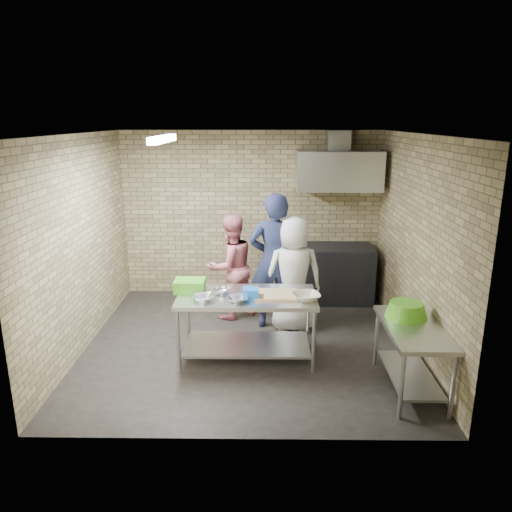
{
  "coord_description": "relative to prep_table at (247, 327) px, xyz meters",
  "views": [
    {
      "loc": [
        0.18,
        -5.9,
        2.88
      ],
      "look_at": [
        0.1,
        0.2,
        1.15
      ],
      "focal_mm": 34.23,
      "sensor_mm": 36.0,
      "label": 1
    }
  ],
  "objects": [
    {
      "name": "blue_tub",
      "position": [
        0.05,
        -0.1,
        0.48
      ],
      "size": [
        0.18,
        0.18,
        0.12
      ],
      "primitive_type": "cube",
      "color": "blue",
      "rests_on": "prep_table"
    },
    {
      "name": "right_wall",
      "position": [
        2.1,
        0.4,
        0.93
      ],
      "size": [
        0.06,
        4.0,
        2.7
      ],
      "primitive_type": "cube",
      "color": "tan",
      "rests_on": "ground"
    },
    {
      "name": "bottle_red",
      "position": [
        1.4,
        2.29,
        1.61
      ],
      "size": [
        0.07,
        0.07,
        0.18
      ],
      "primitive_type": "cylinder",
      "color": "#B22619",
      "rests_on": "wall_shelf"
    },
    {
      "name": "bottle_green",
      "position": [
        1.8,
        2.29,
        1.6
      ],
      "size": [
        0.06,
        0.06,
        0.15
      ],
      "primitive_type": "cylinder",
      "color": "green",
      "rests_on": "wall_shelf"
    },
    {
      "name": "green_basin",
      "position": [
        1.78,
        -0.45,
        0.42
      ],
      "size": [
        0.46,
        0.46,
        0.17
      ],
      "primitive_type": null,
      "color": "#59C626",
      "rests_on": "side_counter"
    },
    {
      "name": "prep_table",
      "position": [
        0.0,
        0.0,
        0.0
      ],
      "size": [
        1.66,
        0.83,
        0.83
      ],
      "primitive_type": "cube",
      "color": "silver",
      "rests_on": "floor"
    },
    {
      "name": "ceiling",
      "position": [
        0.0,
        0.4,
        2.28
      ],
      "size": [
        4.2,
        4.2,
        0.0
      ],
      "primitive_type": "plane",
      "rotation": [
        3.14,
        0.0,
        0.0
      ],
      "color": "black",
      "rests_on": "ground"
    },
    {
      "name": "back_wall",
      "position": [
        0.0,
        2.4,
        0.93
      ],
      "size": [
        4.2,
        0.06,
        2.7
      ],
      "primitive_type": "cube",
      "color": "tan",
      "rests_on": "ground"
    },
    {
      "name": "mixing_bowl_b",
      "position": [
        -0.3,
        0.05,
        0.45
      ],
      "size": [
        0.24,
        0.24,
        0.06
      ],
      "primitive_type": "imported",
      "rotation": [
        0.0,
        0.0,
        0.23
      ],
      "color": "silver",
      "rests_on": "prep_table"
    },
    {
      "name": "floor",
      "position": [
        0.0,
        0.4,
        -0.42
      ],
      "size": [
        4.2,
        4.2,
        0.0
      ],
      "primitive_type": "plane",
      "color": "black",
      "rests_on": "ground"
    },
    {
      "name": "stove",
      "position": [
        1.35,
        2.05,
        0.03
      ],
      "size": [
        1.2,
        0.7,
        0.9
      ],
      "primitive_type": "cube",
      "color": "black",
      "rests_on": "floor"
    },
    {
      "name": "woman_white",
      "position": [
        0.62,
        0.88,
        0.4
      ],
      "size": [
        0.84,
        0.6,
        1.62
      ],
      "primitive_type": "imported",
      "rotation": [
        0.0,
        0.0,
        3.25
      ],
      "color": "silver",
      "rests_on": "floor"
    },
    {
      "name": "left_wall",
      "position": [
        -2.1,
        0.4,
        0.93
      ],
      "size": [
        0.06,
        4.0,
        2.7
      ],
      "primitive_type": "cube",
      "color": "tan",
      "rests_on": "ground"
    },
    {
      "name": "front_wall",
      "position": [
        0.0,
        -1.6,
        0.93
      ],
      "size": [
        4.2,
        0.06,
        2.7
      ],
      "primitive_type": "cube",
      "color": "tan",
      "rests_on": "ground"
    },
    {
      "name": "wall_shelf",
      "position": [
        1.65,
        2.29,
        1.5
      ],
      "size": [
        0.8,
        0.2,
        0.04
      ],
      "primitive_type": "cube",
      "color": "#3F2B19",
      "rests_on": "back_wall"
    },
    {
      "name": "woman_pink",
      "position": [
        -0.27,
        1.33,
        0.36
      ],
      "size": [
        0.95,
        0.9,
        1.55
      ],
      "primitive_type": "imported",
      "rotation": [
        0.0,
        0.0,
        3.72
      ],
      "color": "#CA6B75",
      "rests_on": "floor"
    },
    {
      "name": "man_navy",
      "position": [
        0.35,
        1.0,
        0.54
      ],
      "size": [
        0.73,
        0.51,
        1.92
      ],
      "primitive_type": "imported",
      "rotation": [
        0.0,
        0.0,
        3.21
      ],
      "color": "#141833",
      "rests_on": "floor"
    },
    {
      "name": "side_counter",
      "position": [
        1.8,
        -0.7,
        -0.04
      ],
      "size": [
        0.6,
        1.2,
        0.75
      ],
      "primitive_type": "cube",
      "color": "silver",
      "rests_on": "floor"
    },
    {
      "name": "fluorescent_fixture",
      "position": [
        -1.0,
        0.4,
        2.22
      ],
      "size": [
        0.1,
        1.25,
        0.08
      ],
      "primitive_type": "cube",
      "color": "white",
      "rests_on": "ceiling"
    },
    {
      "name": "range_hood",
      "position": [
        1.35,
        2.1,
        1.68
      ],
      "size": [
        1.3,
        0.6,
        0.6
      ],
      "primitive_type": "cube",
      "color": "silver",
      "rests_on": "back_wall"
    },
    {
      "name": "cutting_board",
      "position": [
        0.35,
        -0.02,
        0.43
      ],
      "size": [
        0.51,
        0.39,
        0.03
      ],
      "primitive_type": "cube",
      "color": "#D8BE7C",
      "rests_on": "prep_table"
    },
    {
      "name": "hood_duct",
      "position": [
        1.35,
        2.25,
        2.13
      ],
      "size": [
        0.35,
        0.3,
        0.3
      ],
      "primitive_type": "cube",
      "color": "#A5A8AD",
      "rests_on": "back_wall"
    },
    {
      "name": "mixing_bowl_c",
      "position": [
        -0.1,
        -0.22,
        0.45
      ],
      "size": [
        0.29,
        0.29,
        0.06
      ],
      "primitive_type": "imported",
      "rotation": [
        0.0,
        0.0,
        0.23
      ],
      "color": "silver",
      "rests_on": "prep_table"
    },
    {
      "name": "mixing_bowl_a",
      "position": [
        -0.5,
        -0.2,
        0.45
      ],
      "size": [
        0.31,
        0.31,
        0.06
      ],
      "primitive_type": "imported",
      "rotation": [
        0.0,
        0.0,
        0.23
      ],
      "color": "silver",
      "rests_on": "prep_table"
    },
    {
      "name": "ceramic_bowl",
      "position": [
        0.7,
        -0.15,
        0.46
      ],
      "size": [
        0.38,
        0.38,
        0.08
      ],
      "primitive_type": "imported",
      "rotation": [
        0.0,
        0.0,
        0.23
      ],
      "color": "beige",
      "rests_on": "prep_table"
    },
    {
      "name": "green_crate",
      "position": [
        -0.7,
        0.12,
        0.49
      ],
      "size": [
        0.37,
        0.28,
        0.15
      ],
      "primitive_type": "cube",
      "color": "#3B981C",
      "rests_on": "prep_table"
    }
  ]
}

